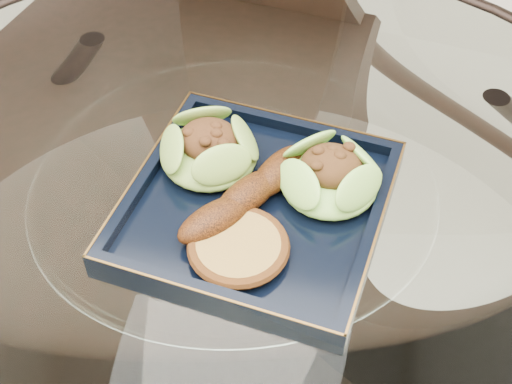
# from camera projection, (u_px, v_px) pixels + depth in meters

# --- Properties ---
(dining_table) EXTENTS (1.13, 1.13, 0.77)m
(dining_table) POSITION_uv_depth(u_px,v_px,m) (237.00, 300.00, 0.91)
(dining_table) COLOR white
(dining_table) RESTS_ON ground
(dining_chair) EXTENTS (0.52, 0.52, 1.08)m
(dining_chair) POSITION_uv_depth(u_px,v_px,m) (187.00, 92.00, 1.18)
(dining_chair) COLOR black
(dining_chair) RESTS_ON ground
(navy_plate) EXTENTS (0.30, 0.30, 0.02)m
(navy_plate) POSITION_uv_depth(u_px,v_px,m) (256.00, 210.00, 0.78)
(navy_plate) COLOR black
(navy_plate) RESTS_ON dining_table
(lettuce_wrap_left) EXTENTS (0.12, 0.12, 0.04)m
(lettuce_wrap_left) POSITION_uv_depth(u_px,v_px,m) (209.00, 152.00, 0.80)
(lettuce_wrap_left) COLOR #5B8B28
(lettuce_wrap_left) RESTS_ON navy_plate
(lettuce_wrap_right) EXTENTS (0.14, 0.14, 0.04)m
(lettuce_wrap_right) POSITION_uv_depth(u_px,v_px,m) (330.00, 178.00, 0.77)
(lettuce_wrap_right) COLOR #5CAE32
(lettuce_wrap_right) RESTS_ON navy_plate
(roasted_plantain) EXTENTS (0.12, 0.17, 0.03)m
(roasted_plantain) POSITION_uv_depth(u_px,v_px,m) (247.00, 195.00, 0.76)
(roasted_plantain) COLOR #552609
(roasted_plantain) RESTS_ON navy_plate
(crumb_patty) EXTENTS (0.11, 0.11, 0.02)m
(crumb_patty) POSITION_uv_depth(u_px,v_px,m) (239.00, 248.00, 0.72)
(crumb_patty) COLOR #A98038
(crumb_patty) RESTS_ON navy_plate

